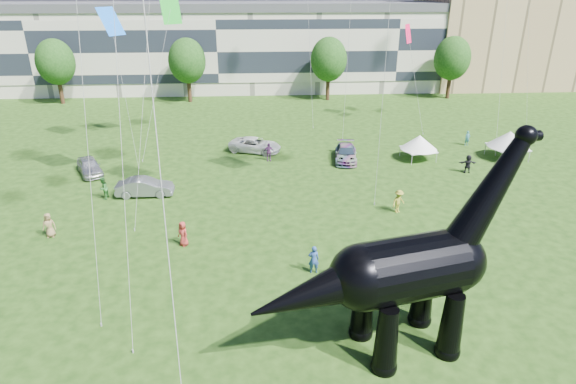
{
  "coord_description": "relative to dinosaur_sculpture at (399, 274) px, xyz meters",
  "views": [
    {
      "loc": [
        -2.15,
        -16.79,
        15.84
      ],
      "look_at": [
        -0.61,
        8.0,
        5.0
      ],
      "focal_mm": 30.0,
      "sensor_mm": 36.0,
      "label": 1
    }
  ],
  "objects": [
    {
      "name": "ground",
      "position": [
        -3.87,
        -0.84,
        -4.06
      ],
      "size": [
        220.0,
        220.0,
        0.0
      ],
      "primitive_type": "plane",
      "color": "#16330C",
      "rests_on": "ground"
    },
    {
      "name": "terrace_row",
      "position": [
        -11.87,
        61.16,
        1.94
      ],
      "size": [
        78.0,
        11.0,
        12.0
      ],
      "primitive_type": "cube",
      "color": "beige",
      "rests_on": "ground"
    },
    {
      "name": "apartment_block",
      "position": [
        36.13,
        64.16,
        6.94
      ],
      "size": [
        28.0,
        18.0,
        22.0
      ],
      "primitive_type": "cube",
      "color": "tan",
      "rests_on": "ground"
    },
    {
      "name": "tree_far_left",
      "position": [
        -33.87,
        52.16,
        2.23
      ],
      "size": [
        5.2,
        5.2,
        9.44
      ],
      "color": "#382314",
      "rests_on": "ground"
    },
    {
      "name": "tree_mid_left",
      "position": [
        -15.87,
        52.16,
        2.23
      ],
      "size": [
        5.2,
        5.2,
        9.44
      ],
      "color": "#382314",
      "rests_on": "ground"
    },
    {
      "name": "tree_mid_right",
      "position": [
        4.13,
        52.16,
        2.23
      ],
      "size": [
        5.2,
        5.2,
        9.44
      ],
      "color": "#382314",
      "rests_on": "ground"
    },
    {
      "name": "tree_far_right",
      "position": [
        22.13,
        52.16,
        2.23
      ],
      "size": [
        5.2,
        5.2,
        9.44
      ],
      "color": "#382314",
      "rests_on": "ground"
    },
    {
      "name": "dinosaur_sculpture",
      "position": [
        0.0,
        0.0,
        0.0
      ],
      "size": [
        13.17,
        5.14,
        10.76
      ],
      "rotation": [
        0.0,
        0.0,
        0.24
      ],
      "color": "black",
      "rests_on": "ground"
    },
    {
      "name": "car_silver",
      "position": [
        -21.28,
        23.75,
        -3.32
      ],
      "size": [
        3.55,
        4.68,
        1.48
      ],
      "primitive_type": "imported",
      "rotation": [
        0.0,
        0.0,
        0.47
      ],
      "color": "#B5B6BA",
      "rests_on": "ground"
    },
    {
      "name": "car_grey",
      "position": [
        -15.33,
        18.6,
        -3.32
      ],
      "size": [
        4.54,
        1.65,
        1.49
      ],
      "primitive_type": "imported",
      "rotation": [
        0.0,
        0.0,
        1.59
      ],
      "color": "slate",
      "rests_on": "ground"
    },
    {
      "name": "car_white",
      "position": [
        -6.47,
        29.05,
        -3.34
      ],
      "size": [
        5.75,
        4.12,
        1.46
      ],
      "primitive_type": "imported",
      "rotation": [
        0.0,
        0.0,
        1.21
      ],
      "color": "silver",
      "rests_on": "ground"
    },
    {
      "name": "car_dark",
      "position": [
        2.29,
        25.91,
        -3.34
      ],
      "size": [
        2.72,
        5.22,
        1.45
      ],
      "primitive_type": "imported",
      "rotation": [
        0.0,
        0.0,
        -0.14
      ],
      "color": "#595960",
      "rests_on": "ground"
    },
    {
      "name": "gazebo_near",
      "position": [
        9.36,
        25.82,
        -2.36
      ],
      "size": [
        4.01,
        4.01,
        2.42
      ],
      "rotation": [
        0.0,
        0.0,
        0.17
      ],
      "color": "white",
      "rests_on": "ground"
    },
    {
      "name": "gazebo_far",
      "position": [
        18.13,
        25.61,
        -2.15
      ],
      "size": [
        4.32,
        4.32,
        2.73
      ],
      "rotation": [
        0.0,
        0.0,
        0.11
      ],
      "color": "silver",
      "rests_on": "ground"
    },
    {
      "name": "visitors",
      "position": [
        -5.24,
        12.64,
        -3.18
      ],
      "size": [
        51.63,
        40.78,
        1.89
      ],
      "color": "olive",
      "rests_on": "ground"
    }
  ]
}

